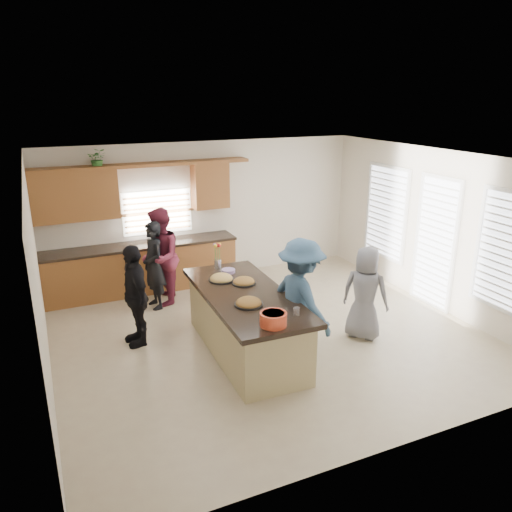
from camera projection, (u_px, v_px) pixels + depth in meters
name	position (u px, v px, depth m)	size (l,w,h in m)	color
floor	(268.00, 334.00, 8.03)	(6.50, 6.50, 0.00)	beige
room_shell	(269.00, 220.00, 7.43)	(6.52, 6.02, 2.81)	silver
back_cabinetry	(138.00, 246.00, 9.54)	(4.08, 0.66, 2.46)	brown
right_wall_glazing	(438.00, 234.00, 8.74)	(0.06, 4.00, 2.25)	white
island	(246.00, 324.00, 7.36)	(1.22, 2.73, 0.95)	tan
platter_front	(249.00, 303.00, 6.78)	(0.39, 0.39, 0.16)	black
platter_mid	(244.00, 282.00, 7.54)	(0.36, 0.36, 0.15)	black
platter_back	(221.00, 279.00, 7.67)	(0.39, 0.39, 0.16)	black
salad_bowl	(273.00, 318.00, 6.17)	(0.34, 0.34, 0.17)	#E14929
clear_cup	(296.00, 311.00, 6.47)	(0.08, 0.08, 0.10)	white
plate_stack	(228.00, 271.00, 8.01)	(0.22, 0.22, 0.05)	#AC8AC9
flower_vase	(218.00, 255.00, 8.13)	(0.14, 0.14, 0.43)	silver
potted_plant	(98.00, 159.00, 8.87)	(0.33, 0.28, 0.36)	#33732E
woman_left_back	(154.00, 265.00, 8.81)	(0.58, 0.38, 1.59)	black
woman_left_mid	(160.00, 257.00, 8.95)	(0.87, 0.67, 1.78)	maroon
woman_left_front	(135.00, 295.00, 7.53)	(0.93, 0.39, 1.59)	black
woman_right_back	(301.00, 300.00, 7.07)	(1.17, 0.67, 1.81)	#37597A
woman_right_front	(365.00, 293.00, 7.73)	(0.73, 0.48, 1.49)	slate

